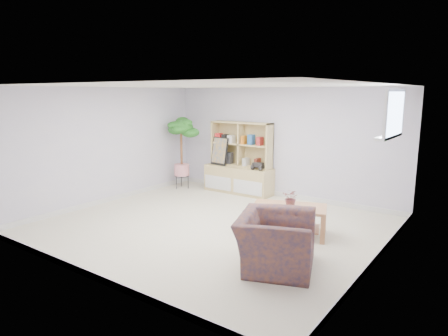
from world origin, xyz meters
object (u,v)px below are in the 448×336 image
Objects in this scene: coffee_table at (289,220)px; armchair at (276,237)px; storage_unit at (239,158)px; floor_tree at (181,153)px.

coffee_table is 1.30m from armchair.
storage_unit is 4.06m from armchair.
floor_tree is at bearing 36.37° from armchair.
floor_tree reaches higher than armchair.
storage_unit reaches higher than armchair.
storage_unit is 1.39× the size of coffee_table.
floor_tree is at bearing -162.32° from storage_unit.
armchair is at bearing -91.34° from coffee_table.
armchair is (0.42, -1.22, 0.17)m from coffee_table.
floor_tree is at bearing 138.24° from coffee_table.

